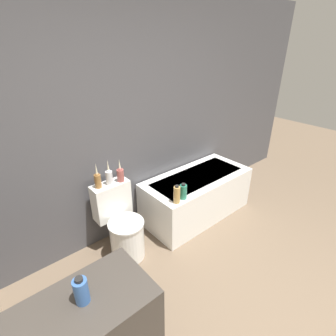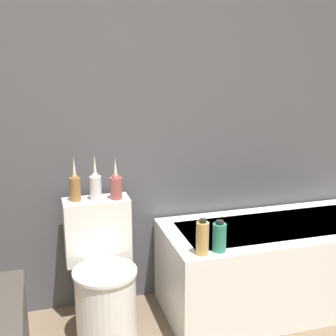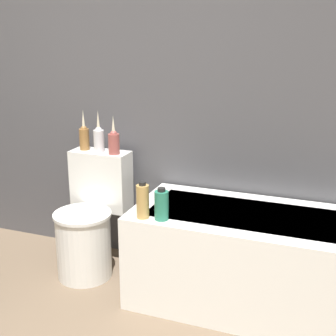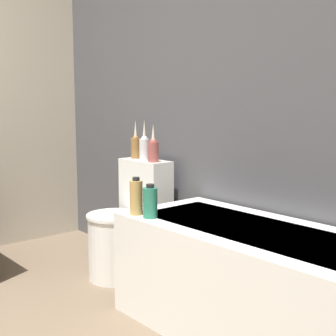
{
  "view_description": "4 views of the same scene",
  "coord_description": "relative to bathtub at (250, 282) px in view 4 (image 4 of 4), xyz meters",
  "views": [
    {
      "loc": [
        -1.31,
        -0.11,
        2.13
      ],
      "look_at": [
        0.13,
        1.58,
        1.01
      ],
      "focal_mm": 28.0,
      "sensor_mm": 36.0,
      "label": 1
    },
    {
      "loc": [
        -0.59,
        -0.63,
        1.7
      ],
      "look_at": [
        0.09,
        1.72,
        1.03
      ],
      "focal_mm": 50.0,
      "sensor_mm": 36.0,
      "label": 2
    },
    {
      "loc": [
        1.22,
        -0.6,
        1.56
      ],
      "look_at": [
        0.35,
        1.71,
        0.82
      ],
      "focal_mm": 50.0,
      "sensor_mm": 36.0,
      "label": 3
    },
    {
      "loc": [
        2.25,
        0.08,
        1.17
      ],
      "look_at": [
        0.33,
        1.74,
        0.81
      ],
      "focal_mm": 50.0,
      "sensor_mm": 36.0,
      "label": 4
    }
  ],
  "objects": [
    {
      "name": "vase_bronze",
      "position": [
        -0.98,
        0.18,
        0.58
      ],
      "size": [
        0.07,
        0.07,
        0.25
      ],
      "color": "#994C47",
      "rests_on": "toilet"
    },
    {
      "name": "vase_silver",
      "position": [
        -1.1,
        0.19,
        0.59
      ],
      "size": [
        0.07,
        0.07,
        0.27
      ],
      "color": "silver",
      "rests_on": "toilet"
    },
    {
      "name": "shampoo_bottle_short",
      "position": [
        -0.48,
        -0.25,
        0.36
      ],
      "size": [
        0.08,
        0.08,
        0.18
      ],
      "color": "#267259",
      "rests_on": "bathtub"
    },
    {
      "name": "bathtub",
      "position": [
        0.0,
        0.0,
        0.0
      ],
      "size": [
        1.41,
        0.66,
        0.56
      ],
      "color": "white",
      "rests_on": "ground"
    },
    {
      "name": "toilet",
      "position": [
        -1.1,
        0.03,
        0.06
      ],
      "size": [
        0.4,
        0.54,
        0.78
      ],
      "color": "white",
      "rests_on": "ground"
    },
    {
      "name": "vase_gold",
      "position": [
        -1.22,
        0.21,
        0.58
      ],
      "size": [
        0.07,
        0.07,
        0.27
      ],
      "color": "olive",
      "rests_on": "toilet"
    },
    {
      "name": "wall_back_tiled",
      "position": [
        -0.83,
        0.38,
        1.02
      ],
      "size": [
        6.4,
        0.06,
        2.6
      ],
      "color": "#4C4C51",
      "rests_on": "ground_plane"
    },
    {
      "name": "shampoo_bottle_tall",
      "position": [
        -0.59,
        -0.26,
        0.37
      ],
      "size": [
        0.07,
        0.07,
        0.21
      ],
      "color": "tan",
      "rests_on": "bathtub"
    }
  ]
}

